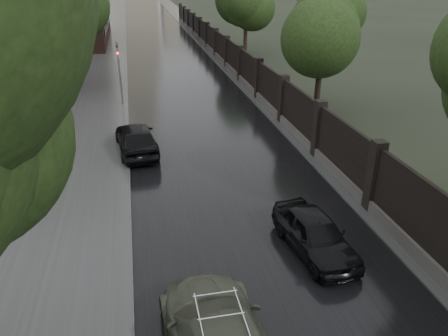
% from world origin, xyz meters
% --- Properties ---
extents(fence_right, '(0.45, 75.72, 2.70)m').
position_xyz_m(fence_right, '(4.60, 32.01, 1.01)').
color(fence_right, '#383533').
rests_on(fence_right, ground).
extents(tree_left_far, '(4.25, 4.25, 7.39)m').
position_xyz_m(tree_left_far, '(-8.00, 30.00, 5.24)').
color(tree_left_far, black).
rests_on(tree_left_far, ground).
extents(tree_right_b, '(4.08, 4.08, 7.01)m').
position_xyz_m(tree_right_b, '(7.50, 22.00, 4.95)').
color(tree_right_b, black).
rests_on(tree_right_b, ground).
extents(tree_right_c, '(4.08, 4.08, 7.01)m').
position_xyz_m(tree_right_c, '(7.50, 40.00, 4.95)').
color(tree_right_c, black).
rests_on(tree_right_c, ground).
extents(traffic_light, '(0.16, 0.32, 4.00)m').
position_xyz_m(traffic_light, '(-4.30, 24.99, 2.40)').
color(traffic_light, '#59595E').
rests_on(traffic_light, ground).
extents(hatchback_left, '(2.19, 4.48, 1.47)m').
position_xyz_m(hatchback_left, '(-3.60, 17.18, 0.74)').
color(hatchback_left, black).
rests_on(hatchback_left, ground).
extents(car_right_near, '(1.95, 3.90, 1.27)m').
position_xyz_m(car_right_near, '(1.60, 8.02, 0.64)').
color(car_right_near, black).
rests_on(car_right_near, ground).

